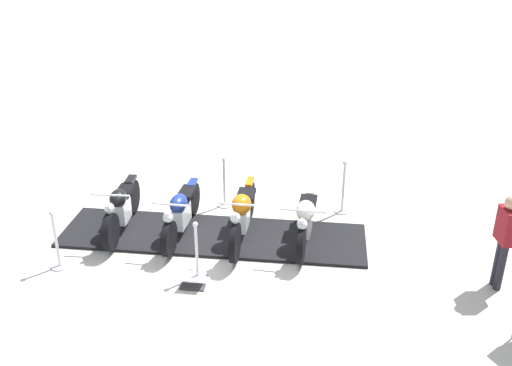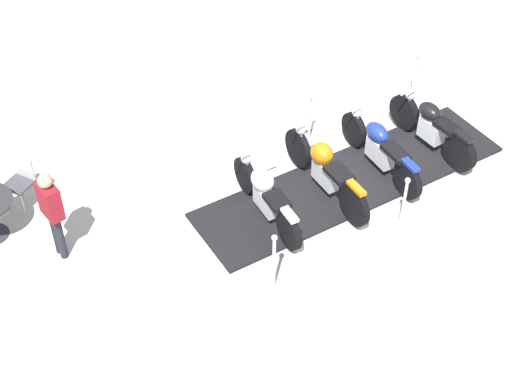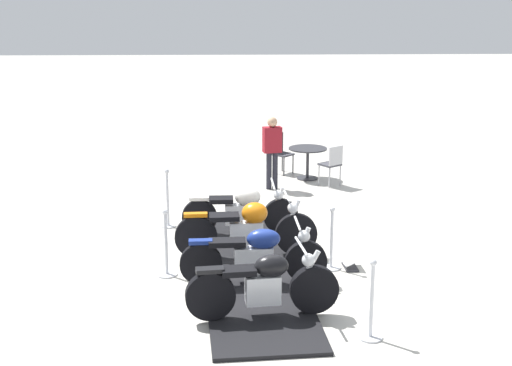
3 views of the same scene
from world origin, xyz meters
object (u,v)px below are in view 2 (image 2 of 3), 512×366
bystander_person (52,208)px  cafe_chair_near_table (21,179)px  motorcycle_navy (380,147)px  stanchion_left_mid (402,213)px  motorcycle_copper (324,168)px  stanchion_right_front (413,86)px  stanchion_left_rear (274,270)px  info_placard (300,129)px  motorcycle_black (431,126)px  motorcycle_cream (265,194)px  stanchion_right_mid (309,127)px

bystander_person → cafe_chair_near_table: bearing=86.2°
motorcycle_navy → stanchion_left_mid: 1.45m
motorcycle_copper → cafe_chair_near_table: motorcycle_copper is taller
stanchion_right_front → cafe_chair_near_table: 7.37m
stanchion_left_rear → info_placard: (3.07, -2.18, -0.34)m
motorcycle_black → stanchion_left_mid: 2.16m
motorcycle_copper → stanchion_left_mid: stanchion_left_mid is taller
bystander_person → stanchion_left_mid: bearing=-33.0°
motorcycle_cream → stanchion_right_front: 4.28m
motorcycle_black → stanchion_right_mid: bearing=50.6°
motorcycle_copper → info_placard: bearing=-19.3°
motorcycle_copper → bystander_person: bystander_person is taller
stanchion_right_mid → info_placard: 0.41m
motorcycle_navy → stanchion_right_front: size_ratio=2.06×
stanchion_left_mid → cafe_chair_near_table: size_ratio=1.15×
motorcycle_cream → bystander_person: bearing=76.4°
motorcycle_black → bystander_person: size_ratio=1.27×
motorcycle_black → stanchion_left_rear: stanchion_left_rear is taller
cafe_chair_near_table → bystander_person: size_ratio=0.58×
stanchion_right_front → info_placard: (0.14, 2.39, -0.29)m
info_placard → bystander_person: bearing=-172.6°
stanchion_right_mid → bystander_person: bystander_person is taller
motorcycle_cream → bystander_person: size_ratio=1.29×
motorcycle_copper → stanchion_left_mid: (-1.28, -0.67, -0.20)m
motorcycle_navy → motorcycle_copper: size_ratio=0.94×
motorcycle_copper → stanchion_right_front: bearing=-65.8°
motorcycle_copper → info_placard: motorcycle_copper is taller
motorcycle_copper → info_placard: (1.61, -0.47, -0.48)m
motorcycle_copper → stanchion_right_mid: size_ratio=2.28×
info_placard → motorcycle_copper: bearing=-110.4°
motorcycle_navy → info_placard: bearing=21.9°
motorcycle_cream → stanchion_right_front: stanchion_right_front is taller
motorcycle_cream → stanchion_left_rear: size_ratio=1.87×
motorcycle_cream → stanchion_right_front: (1.56, -3.99, -0.16)m
motorcycle_cream → bystander_person: bystander_person is taller
stanchion_left_rear → stanchion_right_front: bearing=-57.2°
motorcycle_navy → stanchion_right_front: 2.22m
stanchion_right_front → cafe_chair_near_table: size_ratio=1.14×
motorcycle_copper → motorcycle_cream: (-0.08, 1.13, -0.03)m
motorcycle_navy → bystander_person: bearing=82.5°
stanchion_left_rear → stanchion_right_front: size_ratio=1.04×
stanchion_left_rear → cafe_chair_near_table: stanchion_left_rear is taller
motorcycle_cream → info_placard: size_ratio=5.04×
motorcycle_cream → stanchion_left_mid: (-1.20, -1.80, -0.16)m
motorcycle_navy → cafe_chair_near_table: motorcycle_navy is taller
motorcycle_cream → stanchion_left_mid: stanchion_left_mid is taller
motorcycle_copper → stanchion_right_front: (1.48, -2.85, -0.19)m
cafe_chair_near_table → stanchion_left_mid: bearing=111.6°
motorcycle_copper → cafe_chair_near_table: 4.92m
stanchion_right_front → cafe_chair_near_table: (0.52, 7.35, 0.19)m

